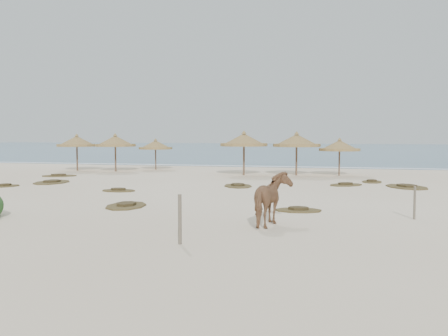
{
  "coord_description": "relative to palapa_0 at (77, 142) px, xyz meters",
  "views": [
    {
      "loc": [
        6.95,
        -18.22,
        2.99
      ],
      "look_at": [
        1.27,
        5.0,
        1.32
      ],
      "focal_mm": 40.0,
      "sensor_mm": 36.0,
      "label": 1
    }
  ],
  "objects": [
    {
      "name": "scrub_1",
      "position": [
        3.58,
        -9.13,
        -2.25
      ],
      "size": [
        2.19,
        3.1,
        0.16
      ],
      "rotation": [
        0.0,
        0.0,
        1.68
      ],
      "color": "brown",
      "rests_on": "ground"
    },
    {
      "name": "ocean",
      "position": [
        13.85,
        57.48,
        -2.3
      ],
      "size": [
        200.0,
        100.0,
        0.01
      ],
      "primitive_type": "cube",
      "color": "#255371",
      "rests_on": "ground"
    },
    {
      "name": "ground",
      "position": [
        13.85,
        -17.52,
        -2.3
      ],
      "size": [
        160.0,
        160.0,
        0.0
      ],
      "primitive_type": "plane",
      "color": "beige",
      "rests_on": "ground"
    },
    {
      "name": "palapa_4",
      "position": [
        17.42,
        -0.38,
        0.13
      ],
      "size": [
        4.07,
        4.07,
        3.13
      ],
      "rotation": [
        0.0,
        0.0,
        0.25
      ],
      "color": "brown",
      "rests_on": "ground"
    },
    {
      "name": "scrub_5",
      "position": [
        24.09,
        -6.8,
        -2.25
      ],
      "size": [
        2.98,
        3.52,
        0.16
      ],
      "rotation": [
        0.0,
        0.0,
        1.99
      ],
      "color": "brown",
      "rests_on": "ground"
    },
    {
      "name": "scrub_10",
      "position": [
        22.38,
        -4.23,
        -2.25
      ],
      "size": [
        1.33,
        1.91,
        0.16
      ],
      "rotation": [
        0.0,
        0.0,
        1.48
      ],
      "color": "brown",
      "rests_on": "ground"
    },
    {
      "name": "fence_post_near",
      "position": [
        16.49,
        -23.14,
        -1.63
      ],
      "size": [
        0.13,
        0.13,
        1.35
      ],
      "primitive_type": "cylinder",
      "rotation": [
        0.0,
        0.0,
        -0.4
      ],
      "color": "#675C4D",
      "rests_on": "ground"
    },
    {
      "name": "palapa_1",
      "position": [
        3.32,
        0.03,
        0.03
      ],
      "size": [
        3.22,
        3.22,
        3.0
      ],
      "rotation": [
        0.0,
        0.0,
        0.0
      ],
      "color": "brown",
      "rests_on": "ground"
    },
    {
      "name": "scrub_2",
      "position": [
        9.43,
        -12.2,
        -2.25
      ],
      "size": [
        1.79,
        1.18,
        0.16
      ],
      "rotation": [
        0.0,
        0.0,
        0.01
      ],
      "color": "brown",
      "rests_on": "ground"
    },
    {
      "name": "scrub_8",
      "position": [
        2.23,
        -11.68,
        -2.25
      ],
      "size": [
        1.81,
        2.03,
        0.16
      ],
      "rotation": [
        0.0,
        0.0,
        1.04
      ],
      "color": "brown",
      "rests_on": "ground"
    },
    {
      "name": "palapa_3",
      "position": [
        13.77,
        -1.03,
        0.16
      ],
      "size": [
        4.16,
        4.16,
        3.18
      ],
      "rotation": [
        0.0,
        0.0,
        -0.26
      ],
      "color": "brown",
      "rests_on": "ground"
    },
    {
      "name": "scrub_6",
      "position": [
        1.45,
        -4.96,
        -2.25
      ],
      "size": [
        2.77,
        2.28,
        0.16
      ],
      "rotation": [
        0.0,
        0.0,
        0.36
      ],
      "color": "brown",
      "rests_on": "ground"
    },
    {
      "name": "scrub_7",
      "position": [
        20.83,
        -6.47,
        -2.25
      ],
      "size": [
        2.5,
        2.46,
        0.16
      ],
      "rotation": [
        0.0,
        0.0,
        0.75
      ],
      "color": "brown",
      "rests_on": "ground"
    },
    {
      "name": "scrub_3",
      "position": [
        14.94,
        -8.5,
        -2.25
      ],
      "size": [
        2.26,
        2.75,
        0.16
      ],
      "rotation": [
        0.0,
        0.0,
        1.92
      ],
      "color": "brown",
      "rests_on": "ground"
    },
    {
      "name": "foam_line",
      "position": [
        13.85,
        8.48,
        -2.3
      ],
      "size": [
        70.0,
        0.6,
        0.01
      ],
      "primitive_type": "cube",
      "color": "silver",
      "rests_on": "ground"
    },
    {
      "name": "scrub_4",
      "position": [
        19.06,
        -16.62,
        -2.25
      ],
      "size": [
        1.92,
        1.36,
        0.16
      ],
      "rotation": [
        0.0,
        0.0,
        0.12
      ],
      "color": "brown",
      "rests_on": "ground"
    },
    {
      "name": "scrub_9",
      "position": [
        12.12,
        -17.1,
        -2.25
      ],
      "size": [
        1.84,
        2.58,
        0.16
      ],
      "rotation": [
        0.0,
        0.0,
        1.69
      ],
      "color": "brown",
      "rests_on": "ground"
    },
    {
      "name": "palapa_2",
      "position": [
        5.63,
        2.65,
        -0.31
      ],
      "size": [
        3.1,
        3.1,
        2.58
      ],
      "rotation": [
        0.0,
        0.0,
        0.14
      ],
      "color": "brown",
      "rests_on": "ground"
    },
    {
      "name": "fence_post_far",
      "position": [
        23.15,
        -17.52,
        -1.72
      ],
      "size": [
        0.11,
        0.11,
        1.16
      ],
      "primitive_type": "cylinder",
      "rotation": [
        0.0,
        0.0,
        -0.36
      ],
      "color": "#675C4D",
      "rests_on": "ground"
    },
    {
      "name": "palapa_5",
      "position": [
        20.37,
        0.22,
        -0.22
      ],
      "size": [
        3.37,
        3.37,
        2.69
      ],
      "rotation": [
        0.0,
        0.0,
        0.19
      ],
      "color": "brown",
      "rests_on": "ground"
    },
    {
      "name": "palapa_0",
      "position": [
        0.0,
        0.0,
        0.0
      ],
      "size": [
        4.02,
        4.02,
        2.97
      ],
      "rotation": [
        0.0,
        0.0,
        -0.33
      ],
      "color": "brown",
      "rests_on": "ground"
    },
    {
      "name": "horse",
      "position": [
        18.53,
        -19.92,
        -1.44
      ],
      "size": [
        1.17,
        2.14,
        1.73
      ],
      "primitive_type": "imported",
      "rotation": [
        0.0,
        0.0,
        3.02
      ],
      "color": "brown",
      "rests_on": "ground"
    }
  ]
}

